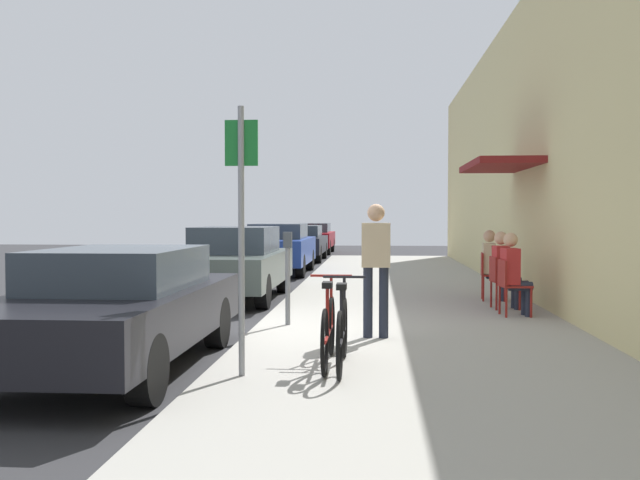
{
  "coord_description": "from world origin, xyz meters",
  "views": [
    {
      "loc": [
        1.68,
        -9.32,
        1.67
      ],
      "look_at": [
        0.29,
        8.43,
        1.05
      ],
      "focal_mm": 39.2,
      "sensor_mm": 36.0,
      "label": 1
    }
  ],
  "objects": [
    {
      "name": "ground_plane",
      "position": [
        0.0,
        0.0,
        0.0
      ],
      "size": [
        60.0,
        60.0,
        0.0
      ],
      "primitive_type": "plane",
      "color": "#2D2D30"
    },
    {
      "name": "sidewalk_slab",
      "position": [
        2.25,
        2.0,
        0.06
      ],
      "size": [
        4.5,
        32.0,
        0.12
      ],
      "primitive_type": "cube",
      "color": "#9E9B93",
      "rests_on": "ground_plane"
    },
    {
      "name": "building_facade",
      "position": [
        4.65,
        2.01,
        2.94
      ],
      "size": [
        1.4,
        32.0,
        5.88
      ],
      "color": "beige",
      "rests_on": "ground_plane"
    },
    {
      "name": "parked_car_0",
      "position": [
        -1.1,
        -1.99,
        0.69
      ],
      "size": [
        1.8,
        4.4,
        1.31
      ],
      "color": "black",
      "rests_on": "ground_plane"
    },
    {
      "name": "parked_car_1",
      "position": [
        -1.1,
        4.39,
        0.74
      ],
      "size": [
        1.8,
        4.4,
        1.45
      ],
      "color": "#47514C",
      "rests_on": "ground_plane"
    },
    {
      "name": "parked_car_2",
      "position": [
        -1.1,
        10.68,
        0.75
      ],
      "size": [
        1.8,
        4.4,
        1.44
      ],
      "color": "navy",
      "rests_on": "ground_plane"
    },
    {
      "name": "parked_car_3",
      "position": [
        -1.1,
        16.58,
        0.69
      ],
      "size": [
        1.8,
        4.4,
        1.31
      ],
      "color": "black",
      "rests_on": "ground_plane"
    },
    {
      "name": "parked_car_4",
      "position": [
        -1.1,
        21.77,
        0.71
      ],
      "size": [
        1.8,
        4.4,
        1.35
      ],
      "color": "maroon",
      "rests_on": "ground_plane"
    },
    {
      "name": "parking_meter",
      "position": [
        0.45,
        0.51,
        0.89
      ],
      "size": [
        0.12,
        0.1,
        1.32
      ],
      "color": "slate",
      "rests_on": "sidewalk_slab"
    },
    {
      "name": "street_sign",
      "position": [
        0.4,
        -2.68,
        1.64
      ],
      "size": [
        0.32,
        0.06,
        2.6
      ],
      "color": "gray",
      "rests_on": "sidewalk_slab"
    },
    {
      "name": "bicycle_0",
      "position": [
        1.2,
        -2.14,
        0.48
      ],
      "size": [
        0.46,
        1.71,
        0.9
      ],
      "color": "black",
      "rests_on": "sidewalk_slab"
    },
    {
      "name": "bicycle_1",
      "position": [
        1.35,
        -2.28,
        0.48
      ],
      "size": [
        0.46,
        1.71,
        0.9
      ],
      "color": "black",
      "rests_on": "sidewalk_slab"
    },
    {
      "name": "cafe_chair_0",
      "position": [
        3.77,
        1.65,
        0.62
      ],
      "size": [
        0.48,
        0.48,
        0.87
      ],
      "color": "maroon",
      "rests_on": "sidewalk_slab"
    },
    {
      "name": "seated_patron_0",
      "position": [
        3.83,
        1.65,
        0.82
      ],
      "size": [
        0.45,
        0.39,
        1.29
      ],
      "color": "#232838",
      "rests_on": "sidewalk_slab"
    },
    {
      "name": "cafe_chair_1",
      "position": [
        3.77,
        2.47,
        0.62
      ],
      "size": [
        0.47,
        0.47,
        0.87
      ],
      "color": "maroon",
      "rests_on": "sidewalk_slab"
    },
    {
      "name": "seated_patron_1",
      "position": [
        3.83,
        2.47,
        0.82
      ],
      "size": [
        0.44,
        0.38,
        1.29
      ],
      "color": "#232838",
      "rests_on": "sidewalk_slab"
    },
    {
      "name": "cafe_chair_2",
      "position": [
        3.77,
        3.64,
        0.62
      ],
      "size": [
        0.48,
        0.48,
        0.87
      ],
      "color": "maroon",
      "rests_on": "sidewalk_slab"
    },
    {
      "name": "seated_patron_2",
      "position": [
        3.83,
        3.64,
        0.82
      ],
      "size": [
        0.45,
        0.39,
        1.29
      ],
      "color": "#232838",
      "rests_on": "sidewalk_slab"
    },
    {
      "name": "pedestrian_standing",
      "position": [
        1.7,
        -0.47,
        1.12
      ],
      "size": [
        0.36,
        0.22,
        1.7
      ],
      "color": "#232838",
      "rests_on": "sidewalk_slab"
    }
  ]
}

